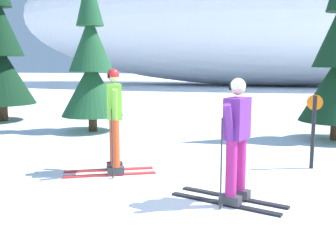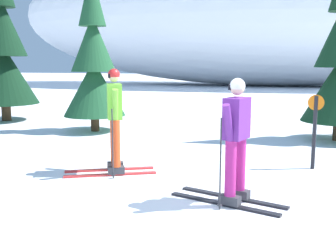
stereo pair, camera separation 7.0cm
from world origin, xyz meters
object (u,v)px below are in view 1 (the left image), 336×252
object	(u,v)px
skier_lime_jacket	(114,119)
pine_tree_left	(91,65)
trail_marker_post	(313,127)
skier_purple_jacket	(236,139)

from	to	relation	value
skier_lime_jacket	pine_tree_left	world-z (taller)	pine_tree_left
trail_marker_post	skier_lime_jacket	bearing A→B (deg)	-160.54
pine_tree_left	trail_marker_post	world-z (taller)	pine_tree_left
pine_tree_left	trail_marker_post	distance (m)	6.31
skier_lime_jacket	trail_marker_post	size ratio (longest dim) A/B	1.34
skier_purple_jacket	trail_marker_post	bearing A→B (deg)	61.83
skier_purple_jacket	pine_tree_left	xyz separation A→B (m)	(-4.39, 4.96, 0.95)
skier_purple_jacket	trail_marker_post	xyz separation A→B (m)	(1.19, 2.21, -0.12)
skier_lime_jacket	trail_marker_post	distance (m)	3.57
skier_purple_jacket	pine_tree_left	world-z (taller)	pine_tree_left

